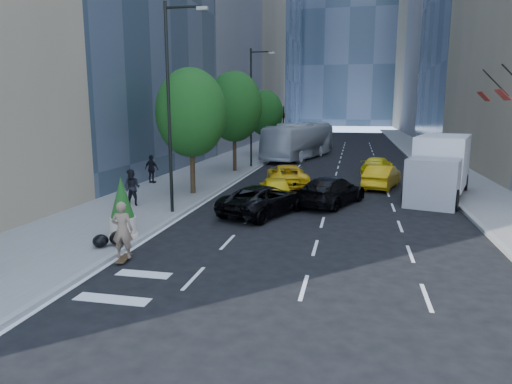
% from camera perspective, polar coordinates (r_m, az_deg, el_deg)
% --- Properties ---
extents(ground, '(160.00, 160.00, 0.00)m').
position_cam_1_polar(ground, '(17.93, 4.20, -6.76)').
color(ground, black).
rests_on(ground, ground).
extents(sidewalk_left, '(6.00, 120.00, 0.15)m').
position_cam_1_polar(sidewalk_left, '(48.58, -1.41, 4.44)').
color(sidewalk_left, slate).
rests_on(sidewalk_left, ground).
extents(sidewalk_right, '(4.00, 120.00, 0.15)m').
position_cam_1_polar(sidewalk_right, '(47.87, 21.34, 3.61)').
color(sidewalk_right, slate).
rests_on(sidewalk_right, ground).
extents(tower_right_far, '(20.00, 24.00, 50.00)m').
position_cam_1_polar(tower_right_far, '(118.27, 22.90, 19.45)').
color(tower_right_far, gray).
rests_on(tower_right_far, ground).
extents(lamp_near, '(2.13, 0.22, 10.00)m').
position_cam_1_polar(lamp_near, '(22.66, -10.48, 11.64)').
color(lamp_near, black).
rests_on(lamp_near, sidewalk_left).
extents(lamp_far, '(2.13, 0.22, 10.00)m').
position_cam_1_polar(lamp_far, '(39.90, -0.37, 11.33)').
color(lamp_far, black).
rests_on(lamp_far, sidewalk_left).
extents(tree_near, '(4.20, 4.20, 7.46)m').
position_cam_1_polar(tree_near, '(27.64, -8.11, 9.76)').
color(tree_near, black).
rests_on(tree_near, sidewalk_left).
extents(tree_mid, '(4.50, 4.50, 7.99)m').
position_cam_1_polar(tree_mid, '(37.19, -2.73, 10.60)').
color(tree_mid, black).
rests_on(tree_mid, sidewalk_left).
extents(tree_far, '(3.90, 3.90, 6.92)m').
position_cam_1_polar(tree_far, '(49.87, 1.15, 9.84)').
color(tree_far, black).
rests_on(tree_far, sidewalk_left).
extents(traffic_signal, '(2.48, 0.53, 5.20)m').
position_cam_1_polar(traffic_signal, '(57.62, 3.48, 9.55)').
color(traffic_signal, black).
rests_on(traffic_signal, sidewalk_left).
extents(skateboarder, '(0.81, 0.60, 2.01)m').
position_cam_1_polar(skateboarder, '(16.54, -16.34, -5.04)').
color(skateboarder, '#7E664F').
rests_on(skateboarder, ground).
extents(black_sedan_lincoln, '(4.40, 5.91, 1.49)m').
position_cam_1_polar(black_sedan_lincoln, '(22.84, 1.00, -0.98)').
color(black_sedan_lincoln, black).
rests_on(black_sedan_lincoln, ground).
extents(black_sedan_mercedes, '(4.09, 5.83, 1.57)m').
position_cam_1_polar(black_sedan_mercedes, '(25.39, 9.42, 0.15)').
color(black_sedan_mercedes, black).
rests_on(black_sedan_mercedes, ground).
extents(taxi_a, '(2.73, 4.59, 1.46)m').
position_cam_1_polar(taxi_a, '(26.05, 2.41, 0.43)').
color(taxi_a, yellow).
rests_on(taxi_a, ground).
extents(taxi_b, '(2.78, 4.95, 1.55)m').
position_cam_1_polar(taxi_b, '(31.35, 15.46, 1.87)').
color(taxi_b, '#D9A10B').
rests_on(taxi_b, ground).
extents(taxi_c, '(3.73, 5.95, 1.53)m').
position_cam_1_polar(taxi_c, '(30.61, 3.90, 2.02)').
color(taxi_c, yellow).
rests_on(taxi_c, ground).
extents(taxi_d, '(2.97, 5.02, 1.36)m').
position_cam_1_polar(taxi_d, '(37.79, 14.92, 3.21)').
color(taxi_d, yellow).
rests_on(taxi_d, ground).
extents(city_bus, '(6.17, 13.53, 3.67)m').
position_cam_1_polar(city_bus, '(47.58, 5.48, 6.39)').
color(city_bus, silver).
rests_on(city_bus, ground).
extents(box_truck, '(4.75, 8.03, 3.62)m').
position_cam_1_polar(box_truck, '(28.93, 21.99, 2.92)').
color(box_truck, silver).
rests_on(box_truck, ground).
extents(pedestrian_a, '(0.97, 0.77, 1.93)m').
position_cam_1_polar(pedestrian_a, '(25.01, -15.24, 0.52)').
color(pedestrian_a, black).
rests_on(pedestrian_a, sidewalk_left).
extents(pedestrian_b, '(1.22, 0.75, 1.93)m').
position_cam_1_polar(pedestrian_b, '(32.11, -12.89, 2.81)').
color(pedestrian_b, black).
rests_on(pedestrian_b, sidewalk_left).
extents(planter_shrub, '(1.03, 1.03, 2.47)m').
position_cam_1_polar(planter_shrub, '(19.07, -16.38, -1.99)').
color(planter_shrub, beige).
rests_on(planter_shrub, sidewalk_left).
extents(garbage_bags, '(1.12, 1.08, 0.56)m').
position_cam_1_polar(garbage_bags, '(18.20, -17.64, -5.62)').
color(garbage_bags, black).
rests_on(garbage_bags, sidewalk_left).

